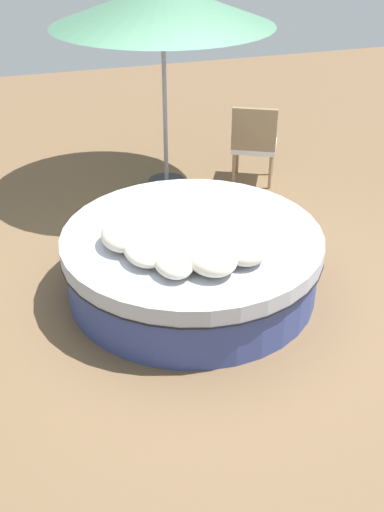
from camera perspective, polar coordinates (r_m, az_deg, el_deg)
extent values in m
plane|color=brown|center=(5.45, 0.00, -3.12)|extent=(16.00, 16.00, 0.00)
cylinder|color=#38478C|center=(5.33, 0.00, -1.21)|extent=(2.19, 2.19, 0.43)
cylinder|color=black|center=(5.21, 0.00, 0.78)|extent=(2.27, 2.27, 0.02)
cylinder|color=#B2B7C6|center=(5.18, 0.00, 1.49)|extent=(2.26, 2.26, 0.15)
ellipsoid|color=beige|center=(4.93, -6.58, 1.94)|extent=(0.47, 0.36, 0.20)
ellipsoid|color=beige|center=(4.75, -4.42, 0.57)|extent=(0.49, 0.35, 0.16)
ellipsoid|color=beige|center=(4.58, -1.77, -0.63)|extent=(0.42, 0.30, 0.16)
ellipsoid|color=beige|center=(4.60, 1.85, -0.10)|extent=(0.50, 0.39, 0.21)
ellipsoid|color=beige|center=(4.73, 4.89, 0.57)|extent=(0.41, 0.36, 0.18)
cylinder|color=#997A56|center=(7.70, 4.33, 9.40)|extent=(0.04, 0.04, 0.42)
cylinder|color=#997A56|center=(7.67, 7.64, 9.14)|extent=(0.04, 0.04, 0.42)
cylinder|color=#997A56|center=(7.31, 3.99, 8.18)|extent=(0.04, 0.04, 0.42)
cylinder|color=#997A56|center=(7.29, 7.46, 7.90)|extent=(0.04, 0.04, 0.42)
cube|color=white|center=(7.40, 5.96, 10.39)|extent=(0.68, 0.69, 0.06)
cube|color=#997A56|center=(7.10, 5.94, 11.87)|extent=(0.29, 0.49, 0.50)
cylinder|color=#262628|center=(7.37, -2.42, 6.98)|extent=(0.44, 0.44, 0.08)
cylinder|color=#99999E|center=(6.99, -2.63, 15.18)|extent=(0.05, 0.05, 2.27)
cone|color=#4C7F60|center=(6.78, -2.84, 22.85)|extent=(2.41, 2.41, 0.42)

